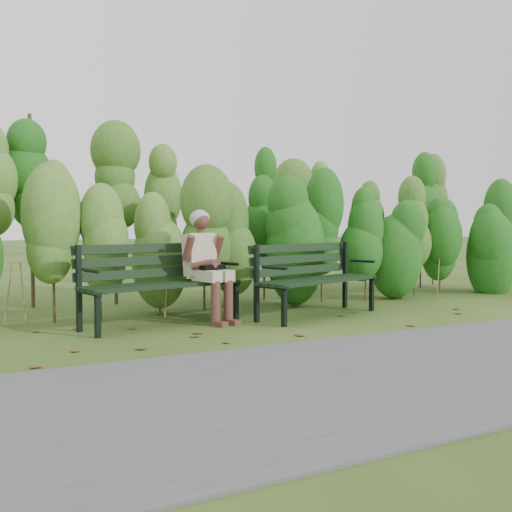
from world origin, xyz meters
name	(u,v)px	position (x,y,z in m)	size (l,w,h in m)	color
ground	(271,326)	(0.00, 0.00, 0.00)	(80.00, 80.00, 0.00)	#264614
footpath	(414,369)	(0.00, -2.20, 0.01)	(60.00, 2.50, 0.01)	#474749
hedge_band	(203,213)	(0.00, 1.86, 1.26)	(11.04, 1.67, 2.42)	#47381E
leaf_litter	(237,338)	(-0.62, -0.42, 0.00)	(6.05, 2.24, 0.01)	brown
bench_left	(158,277)	(-1.04, 0.71, 0.53)	(1.88, 0.94, 0.90)	black
bench_right	(312,273)	(0.82, 0.45, 0.52)	(1.84, 1.06, 0.88)	black
seated_woman	(206,258)	(-0.49, 0.64, 0.72)	(0.53, 0.77, 1.28)	#B9AE91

